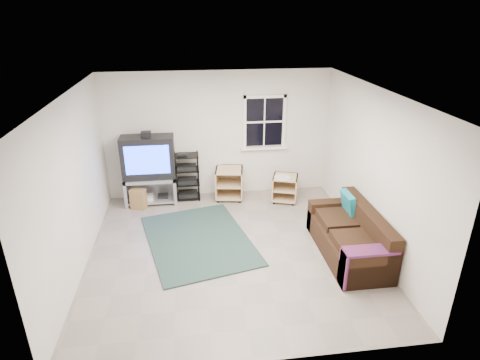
{
  "coord_description": "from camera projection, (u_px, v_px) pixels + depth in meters",
  "views": [
    {
      "loc": [
        -0.59,
        -5.6,
        3.7
      ],
      "look_at": [
        0.2,
        0.4,
        1.09
      ],
      "focal_mm": 30.0,
      "sensor_mm": 36.0,
      "label": 1
    }
  ],
  "objects": [
    {
      "name": "av_rack",
      "position": [
        187.0,
        179.0,
        8.29
      ],
      "size": [
        0.5,
        0.36,
        1.0
      ],
      "color": "black",
      "rests_on": "ground"
    },
    {
      "name": "tv_unit",
      "position": [
        149.0,
        164.0,
        7.98
      ],
      "size": [
        1.03,
        0.52,
        1.51
      ],
      "color": "#94949B",
      "rests_on": "ground"
    },
    {
      "name": "shag_rug",
      "position": [
        199.0,
        240.0,
        6.93
      ],
      "size": [
        2.12,
        2.58,
        0.03
      ],
      "primitive_type": "cube",
      "rotation": [
        0.0,
        0.0,
        0.23
      ],
      "color": "#312415",
      "rests_on": "ground"
    },
    {
      "name": "paper_bag",
      "position": [
        138.0,
        199.0,
        7.96
      ],
      "size": [
        0.33,
        0.27,
        0.41
      ],
      "primitive_type": "cube",
      "rotation": [
        0.0,
        0.0,
        -0.36
      ],
      "color": "olive",
      "rests_on": "ground"
    },
    {
      "name": "side_table_right",
      "position": [
        285.0,
        186.0,
        8.27
      ],
      "size": [
        0.62,
        0.62,
        0.57
      ],
      "rotation": [
        0.0,
        0.0,
        -0.32
      ],
      "color": "tan",
      "rests_on": "ground"
    },
    {
      "name": "sofa",
      "position": [
        351.0,
        238.0,
        6.44
      ],
      "size": [
        0.82,
        1.86,
        0.85
      ],
      "color": "black",
      "rests_on": "ground"
    },
    {
      "name": "side_table_left",
      "position": [
        229.0,
        182.0,
        8.39
      ],
      "size": [
        0.63,
        0.63,
        0.65
      ],
      "rotation": [
        0.0,
        0.0,
        -0.15
      ],
      "color": "tan",
      "rests_on": "ground"
    },
    {
      "name": "room",
      "position": [
        264.0,
        125.0,
        8.23
      ],
      "size": [
        4.6,
        4.62,
        4.6
      ],
      "color": "gray",
      "rests_on": "ground"
    }
  ]
}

